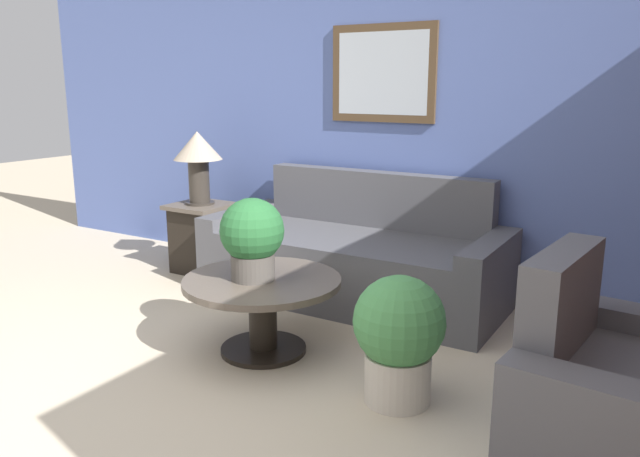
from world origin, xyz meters
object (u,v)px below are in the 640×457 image
at_px(potted_plant_on_table, 252,236).
at_px(potted_plant_floor, 399,334).
at_px(side_table, 202,237).
at_px(table_lamp, 198,154).
at_px(couch_main, 355,259).
at_px(coffee_table, 262,299).

distance_m(potted_plant_on_table, potted_plant_floor, 1.06).
bearing_deg(side_table, table_lamp, 0.00).
relative_size(table_lamp, potted_plant_on_table, 1.27).
relative_size(side_table, potted_plant_floor, 0.88).
bearing_deg(couch_main, side_table, -176.95).
distance_m(coffee_table, side_table, 1.83).
bearing_deg(couch_main, potted_plant_on_table, -92.05).
relative_size(side_table, table_lamp, 0.96).
distance_m(couch_main, potted_plant_on_table, 1.29).
relative_size(potted_plant_on_table, potted_plant_floor, 0.73).
distance_m(coffee_table, potted_plant_on_table, 0.40).
relative_size(coffee_table, potted_plant_on_table, 1.95).
bearing_deg(table_lamp, side_table, 180.00).
bearing_deg(couch_main, table_lamp, -176.95).
height_order(couch_main, potted_plant_on_table, potted_plant_on_table).
xyz_separation_m(couch_main, potted_plant_floor, (0.95, -1.31, 0.06)).
bearing_deg(potted_plant_on_table, couch_main, 87.95).
bearing_deg(potted_plant_floor, coffee_table, 171.87).
distance_m(table_lamp, potted_plant_on_table, 1.84).
xyz_separation_m(potted_plant_on_table, potted_plant_floor, (0.99, -0.10, -0.37)).
bearing_deg(side_table, potted_plant_floor, -26.96).
xyz_separation_m(table_lamp, potted_plant_floor, (2.42, -1.23, -0.65)).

